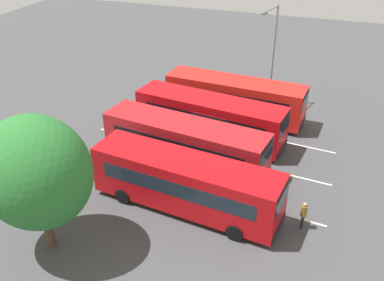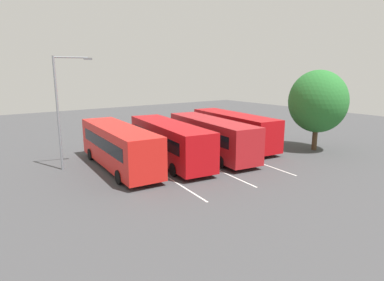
# 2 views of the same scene
# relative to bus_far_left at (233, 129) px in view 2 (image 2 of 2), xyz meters

# --- Properties ---
(ground_plane) EXTENTS (76.77, 76.77, 0.00)m
(ground_plane) POSITION_rel_bus_far_left_xyz_m (-0.79, 5.59, -1.67)
(ground_plane) COLOR #424244
(bus_far_left) EXTENTS (10.61, 3.71, 3.04)m
(bus_far_left) POSITION_rel_bus_far_left_xyz_m (0.00, 0.00, 0.00)
(bus_far_left) COLOR #B70C11
(bus_far_left) RESTS_ON ground
(bus_center_left) EXTENTS (10.62, 3.85, 3.04)m
(bus_center_left) POSITION_rel_bus_far_left_xyz_m (-1.47, 3.86, 0.00)
(bus_center_left) COLOR #AD191E
(bus_center_left) RESTS_ON ground
(bus_center_right) EXTENTS (10.62, 3.85, 3.04)m
(bus_center_right) POSITION_rel_bus_far_left_xyz_m (-1.07, 7.67, 0.00)
(bus_center_right) COLOR #B70C11
(bus_center_right) RESTS_ON ground
(bus_far_right) EXTENTS (10.55, 3.26, 3.04)m
(bus_far_right) POSITION_rel_bus_far_left_xyz_m (-0.29, 11.43, 0.00)
(bus_far_right) COLOR red
(bus_far_right) RESTS_ON ground
(pedestrian) EXTENTS (0.37, 0.37, 1.60)m
(pedestrian) POSITION_rel_bus_far_left_xyz_m (6.17, 0.45, -0.73)
(pedestrian) COLOR #232833
(pedestrian) RESTS_ON ground
(street_lamp) EXTENTS (0.83, 2.51, 7.89)m
(street_lamp) POSITION_rel_bus_far_left_xyz_m (1.67, 14.64, 2.88)
(street_lamp) COLOR gray
(street_lamp) RESTS_ON ground
(depot_tree) EXTENTS (5.14, 4.62, 7.00)m
(depot_tree) POSITION_rel_bus_far_left_xyz_m (-5.25, -4.94, 2.62)
(depot_tree) COLOR #4C3823
(depot_tree) RESTS_ON ground
(lane_stripe_outer_left) EXTENTS (16.42, 1.72, 0.01)m
(lane_stripe_outer_left) POSITION_rel_bus_far_left_xyz_m (-0.79, 1.76, -1.67)
(lane_stripe_outer_left) COLOR silver
(lane_stripe_outer_left) RESTS_ON ground
(lane_stripe_inner_left) EXTENTS (16.42, 1.72, 0.01)m
(lane_stripe_inner_left) POSITION_rel_bus_far_left_xyz_m (-0.79, 5.59, -1.67)
(lane_stripe_inner_left) COLOR silver
(lane_stripe_inner_left) RESTS_ON ground
(lane_stripe_inner_right) EXTENTS (16.42, 1.72, 0.01)m
(lane_stripe_inner_right) POSITION_rel_bus_far_left_xyz_m (-0.79, 9.41, -1.67)
(lane_stripe_inner_right) COLOR silver
(lane_stripe_inner_right) RESTS_ON ground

